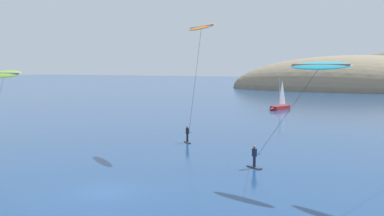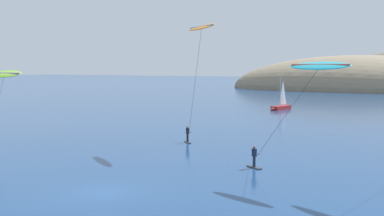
{
  "view_description": "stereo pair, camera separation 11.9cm",
  "coord_description": "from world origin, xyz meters",
  "px_view_note": "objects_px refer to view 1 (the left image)",
  "views": [
    {
      "loc": [
        18.15,
        -23.01,
        7.73
      ],
      "look_at": [
        -0.93,
        13.43,
        4.12
      ],
      "focal_mm": 45.0,
      "sensor_mm": 36.0,
      "label": 1
    },
    {
      "loc": [
        18.25,
        -22.95,
        7.73
      ],
      "look_at": [
        -0.93,
        13.43,
        4.12
      ],
      "focal_mm": 45.0,
      "sensor_mm": 36.0,
      "label": 2
    }
  ],
  "objects_px": {
    "kitesurfer_cyan": "(313,75)",
    "kitesurfer_orange": "(200,37)",
    "kitesurfer_lime": "(3,79)",
    "sailboat_near": "(279,106)"
  },
  "relations": [
    {
      "from": "kitesurfer_cyan",
      "to": "kitesurfer_orange",
      "type": "relative_size",
      "value": 0.71
    },
    {
      "from": "kitesurfer_lime",
      "to": "kitesurfer_cyan",
      "type": "distance_m",
      "value": 28.38
    },
    {
      "from": "kitesurfer_lime",
      "to": "kitesurfer_orange",
      "type": "bearing_deg",
      "value": 30.86
    },
    {
      "from": "sailboat_near",
      "to": "kitesurfer_cyan",
      "type": "distance_m",
      "value": 53.12
    },
    {
      "from": "kitesurfer_lime",
      "to": "kitesurfer_cyan",
      "type": "height_order",
      "value": "kitesurfer_cyan"
    },
    {
      "from": "kitesurfer_lime",
      "to": "kitesurfer_orange",
      "type": "xyz_separation_m",
      "value": [
        15.72,
        9.39,
        3.88
      ]
    },
    {
      "from": "sailboat_near",
      "to": "kitesurfer_cyan",
      "type": "relative_size",
      "value": 0.72
    },
    {
      "from": "sailboat_near",
      "to": "kitesurfer_lime",
      "type": "distance_m",
      "value": 52.27
    },
    {
      "from": "sailboat_near",
      "to": "kitesurfer_orange",
      "type": "xyz_separation_m",
      "value": [
        5.11,
        -41.45,
        9.79
      ]
    },
    {
      "from": "sailboat_near",
      "to": "kitesurfer_lime",
      "type": "xyz_separation_m",
      "value": [
        -10.6,
        -50.84,
        5.9
      ]
    }
  ]
}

